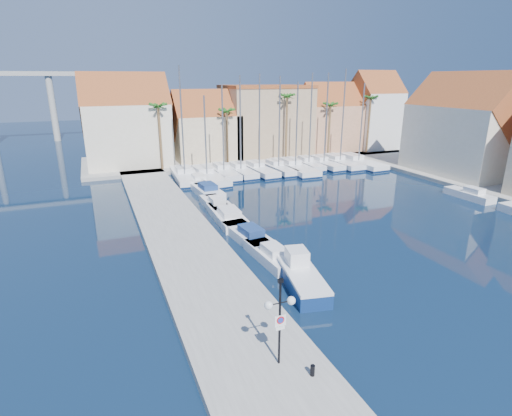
{
  "coord_description": "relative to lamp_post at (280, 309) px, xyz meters",
  "views": [
    {
      "loc": [
        -15.02,
        -15.93,
        13.01
      ],
      "look_at": [
        -3.33,
        12.57,
        3.0
      ],
      "focal_mm": 28.0,
      "sensor_mm": 36.0,
      "label": 1
    }
  ],
  "objects": [
    {
      "name": "ground",
      "position": [
        8.23,
        2.17,
        -3.36
      ],
      "size": [
        260.0,
        260.0,
        0.0
      ],
      "primitive_type": "plane",
      "color": "black",
      "rests_on": "ground"
    },
    {
      "name": "quay_west",
      "position": [
        -0.77,
        15.67,
        -3.11
      ],
      "size": [
        6.0,
        77.0,
        0.5
      ],
      "primitive_type": "cube",
      "color": "gray",
      "rests_on": "ground"
    },
    {
      "name": "shore_north",
      "position": [
        18.23,
        50.17,
        -3.11
      ],
      "size": [
        54.0,
        16.0,
        0.5
      ],
      "primitive_type": "cube",
      "color": "gray",
      "rests_on": "ground"
    },
    {
      "name": "lamp_post",
      "position": [
        0.0,
        0.0,
        0.0
      ],
      "size": [
        1.48,
        0.41,
        4.35
      ],
      "rotation": [
        0.0,
        0.0,
        -0.02
      ],
      "color": "black",
      "rests_on": "quay_west"
    },
    {
      "name": "bollard",
      "position": [
        1.02,
        -1.29,
        -2.6
      ],
      "size": [
        0.21,
        0.21,
        0.52
      ],
      "primitive_type": "cylinder",
      "color": "black",
      "rests_on": "quay_west"
    },
    {
      "name": "fishing_boat",
      "position": [
        4.86,
        6.87,
        -2.65
      ],
      "size": [
        3.19,
        6.37,
        2.13
      ],
      "rotation": [
        0.0,
        0.0,
        -0.2
      ],
      "color": "navy",
      "rests_on": "ground"
    },
    {
      "name": "motorboat_west_0",
      "position": [
        4.55,
        11.01,
        -2.85
      ],
      "size": [
        2.2,
        5.83,
        1.4
      ],
      "rotation": [
        0.0,
        0.0,
        0.06
      ],
      "color": "white",
      "rests_on": "ground"
    },
    {
      "name": "motorboat_west_1",
      "position": [
        4.42,
        15.33,
        -2.85
      ],
      "size": [
        2.67,
        6.65,
        1.4
      ],
      "rotation": [
        0.0,
        0.0,
        0.09
      ],
      "color": "white",
      "rests_on": "ground"
    },
    {
      "name": "motorboat_west_2",
      "position": [
        4.38,
        20.71,
        -2.85
      ],
      "size": [
        2.66,
        7.54,
        1.4
      ],
      "rotation": [
        0.0,
        0.0,
        -0.04
      ],
      "color": "white",
      "rests_on": "ground"
    },
    {
      "name": "motorboat_west_3",
      "position": [
        4.39,
        24.62,
        -2.85
      ],
      "size": [
        1.94,
        5.89,
        1.4
      ],
      "rotation": [
        0.0,
        0.0,
        0.01
      ],
      "color": "white",
      "rests_on": "ground"
    },
    {
      "name": "motorboat_west_4",
      "position": [
        5.03,
        30.59,
        -2.85
      ],
      "size": [
        2.72,
        7.45,
        1.4
      ],
      "rotation": [
        0.0,
        0.0,
        0.05
      ],
      "color": "white",
      "rests_on": "ground"
    },
    {
      "name": "motorboat_west_5",
      "position": [
        5.22,
        35.33,
        -2.85
      ],
      "size": [
        2.14,
        6.4,
        1.4
      ],
      "rotation": [
        0.0,
        0.0,
        -0.02
      ],
      "color": "white",
      "rests_on": "ground"
    },
    {
      "name": "motorboat_west_6",
      "position": [
        4.85,
        39.18,
        -2.85
      ],
      "size": [
        2.19,
        6.28,
        1.4
      ],
      "rotation": [
        0.0,
        0.0,
        -0.03
      ],
      "color": "white",
      "rests_on": "ground"
    },
    {
      "name": "motorboat_east_1",
      "position": [
        32.23,
        17.32,
        -2.85
      ],
      "size": [
        1.94,
        5.64,
        1.4
      ],
      "rotation": [
        0.0,
        0.0,
        0.03
      ],
      "color": "white",
      "rests_on": "ground"
    },
    {
      "name": "sailboat_0",
      "position": [
        4.13,
        38.31,
        -2.75
      ],
      "size": [
        3.37,
        10.42,
        14.59
      ],
      "rotation": [
        0.0,
        0.0,
        -0.06
      ],
      "color": "white",
      "rests_on": "ground"
    },
    {
      "name": "sailboat_1",
      "position": [
        6.77,
        37.33,
        -2.81
      ],
      "size": [
        3.9,
        11.84,
        11.02
      ],
      "rotation": [
        0.0,
        0.0,
        0.07
      ],
      "color": "white",
      "rests_on": "ground"
    },
    {
      "name": "sailboat_2",
      "position": [
        9.68,
        38.69,
        -2.77
      ],
      "size": [
        2.67,
        9.65,
        12.24
      ],
      "rotation": [
        0.0,
        0.0,
        -0.01
      ],
      "color": "white",
      "rests_on": "ground"
    },
    {
      "name": "sailboat_3",
      "position": [
        12.07,
        38.37,
        -2.73
      ],
      "size": [
        2.63,
        8.87,
        13.45
      ],
      "rotation": [
        0.0,
        0.0,
        0.03
      ],
      "color": "white",
      "rests_on": "ground"
    },
    {
      "name": "sailboat_4",
      "position": [
        14.77,
        38.19,
        -2.75
      ],
      "size": [
        3.15,
        9.72,
        13.66
      ],
      "rotation": [
        0.0,
        0.0,
        0.06
      ],
      "color": "white",
      "rests_on": "ground"
    },
    {
      "name": "sailboat_5",
      "position": [
        17.77,
        38.06,
        -2.74
      ],
      "size": [
        2.79,
        9.19,
        13.39
      ],
      "rotation": [
        0.0,
        0.0,
        0.04
      ],
      "color": "white",
      "rests_on": "ground"
    },
    {
      "name": "sailboat_6",
      "position": [
        20.36,
        37.83,
        -2.79
      ],
      "size": [
        3.49,
        11.86,
        12.63
      ],
      "rotation": [
        0.0,
        0.0,
        -0.03
      ],
      "color": "white",
      "rests_on": "ground"
    },
    {
      "name": "sailboat_7",
      "position": [
        23.32,
        38.89,
        -2.71
      ],
      "size": [
        2.69,
        8.44,
        13.81
      ],
      "rotation": [
        0.0,
        0.0,
        -0.06
      ],
      "color": "white",
      "rests_on": "ground"
    },
    {
      "name": "sailboat_8",
      "position": [
        25.56,
        38.36,
        -2.73
      ],
      "size": [
        2.95,
        9.08,
        13.82
      ],
      "rotation": [
        0.0,
        0.0,
        0.07
      ],
      "color": "white",
      "rests_on": "ground"
    },
    {
      "name": "sailboat_9",
      "position": [
        28.47,
        38.43,
        -2.76
      ],
      "size": [
        3.01,
        10.7,
        14.39
      ],
      "rotation": [
        0.0,
        0.0,
        0.02
      ],
      "color": "white",
      "rests_on": "ground"
    },
    {
      "name": "sailboat_10",
      "position": [
        31.21,
        37.56,
        -2.8
      ],
      "size": [
        3.64,
        11.95,
        12.41
      ],
      "rotation": [
        0.0,
        0.0,
        0.04
      ],
      "color": "white",
      "rests_on": "ground"
    },
    {
      "name": "building_0",
      "position": [
        -1.77,
        49.17,
        3.17
      ],
      "size": [
        12.3,
        9.0,
        13.5
      ],
      "color": "beige",
      "rests_on": "shore_north"
    },
    {
      "name": "building_1",
      "position": [
        10.23,
        49.17,
        1.94
      ],
      "size": [
        10.3,
        8.0,
        11.0
      ],
      "color": "#C8AE8D",
      "rests_on": "shore_north"
    },
    {
      "name": "building_2",
      "position": [
        21.23,
        50.17,
        2.9
      ],
      "size": [
        14.2,
        10.2,
        11.5
      ],
      "color": "tan",
      "rests_on": "shore_north"
    },
    {
      "name": "building_3",
      "position": [
        33.23,
        49.17,
        2.5
      ],
      "size": [
        10.3,
        8.0,
        12.0
      ],
      "color": "tan",
      "rests_on": "shore_north"
    },
    {
      "name": "building_4",
      "position": [
        42.23,
        48.17,
        3.61
      ],
      "size": [
        8.3,
        8.0,
        14.0
      ],
      "color": "white",
      "rests_on": "shore_north"
    },
    {
      "name": "building_6",
      "position": [
        40.23,
        26.17,
        3.16
      ],
      "size": [
        9.0,
        14.3,
        13.5
      ],
      "color": "beige",
      "rests_on": "shore_east"
    },
    {
      "name": "palm_0",
      "position": [
        2.23,
        44.17,
        5.72
      ],
      "size": [
        2.6,
        2.6,
        10.15
      ],
      "color": "brown",
      "rests_on": "shore_north"
    },
    {
      "name": "palm_1",
      "position": [
        12.23,
        44.17,
        4.78
      ],
      "size": [
        2.6,
        2.6,
        9.15
      ],
      "color": "brown",
      "rests_on": "shore_north"
    },
    {
      "name": "palm_2",
      "position": [
        22.23,
        44.17,
        6.66
      ],
      "size": [
        2.6,
        2.6,
        11.15
      ],
      "color": "brown",
      "rests_on": "shore_north"
    },
    {
      "name": "palm_3",
      "position": [
        30.23,
        44.17,
        5.25
      ],
      "size": [
        2.6,
        2.6,
        9.65
      ],
      "color": "brown",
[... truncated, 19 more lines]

